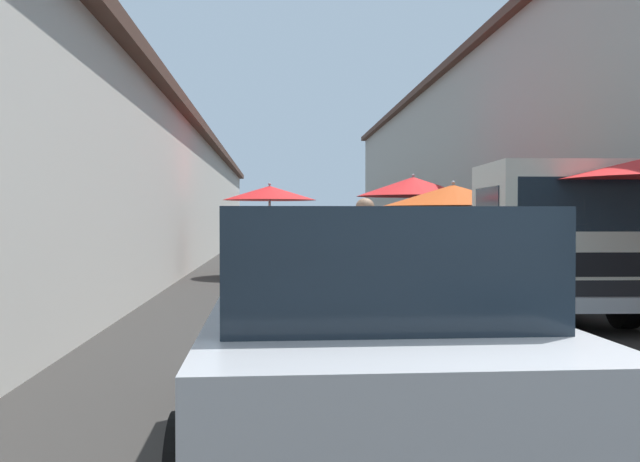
# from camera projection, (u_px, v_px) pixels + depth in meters

# --- Properties ---
(ground) EXTENTS (90.00, 90.00, 0.00)m
(ground) POSITION_uv_depth(u_px,v_px,m) (351.00, 278.00, 16.16)
(ground) COLOR #33302D
(building_left_whitewash) EXTENTS (49.80, 7.50, 4.02)m
(building_left_whitewash) POSITION_uv_depth(u_px,v_px,m) (55.00, 193.00, 17.88)
(building_left_whitewash) COLOR beige
(building_left_whitewash) RESTS_ON ground
(building_right_concrete) EXTENTS (49.80, 7.50, 6.41)m
(building_right_concrete) POSITION_uv_depth(u_px,v_px,m) (613.00, 151.00, 18.83)
(building_right_concrete) COLOR #A39E93
(building_right_concrete) RESTS_ON ground
(fruit_stall_near_right) EXTENTS (2.72, 2.72, 2.16)m
(fruit_stall_near_right) POSITION_uv_depth(u_px,v_px,m) (491.00, 204.00, 14.72)
(fruit_stall_near_right) COLOR #9E9EA3
(fruit_stall_near_right) RESTS_ON ground
(fruit_stall_far_left) EXTENTS (2.23, 2.23, 2.23)m
(fruit_stall_far_left) POSITION_uv_depth(u_px,v_px,m) (269.00, 210.00, 16.48)
(fruit_stall_far_left) COLOR #9E9EA3
(fruit_stall_far_left) RESTS_ON ground
(fruit_stall_near_left) EXTENTS (2.62, 2.62, 2.08)m
(fruit_stall_near_left) POSITION_uv_depth(u_px,v_px,m) (455.00, 206.00, 12.82)
(fruit_stall_near_left) COLOR #9E9EA3
(fruit_stall_near_left) RESTS_ON ground
(fruit_stall_mid_lane) EXTENTS (2.75, 2.75, 2.46)m
(fruit_stall_mid_lane) POSITION_uv_depth(u_px,v_px,m) (414.00, 195.00, 16.84)
(fruit_stall_mid_lane) COLOR #9E9EA3
(fruit_stall_mid_lane) RESTS_ON ground
(hatchback_car) EXTENTS (3.94, 1.97, 1.45)m
(hatchback_car) POSITION_uv_depth(u_px,v_px,m) (359.00, 327.00, 4.21)
(hatchback_car) COLOR #ADAFB5
(hatchback_car) RESTS_ON ground
(delivery_truck) EXTENTS (4.98, 2.10, 2.08)m
(delivery_truck) POSITION_uv_depth(u_px,v_px,m) (537.00, 244.00, 9.42)
(delivery_truck) COLOR black
(delivery_truck) RESTS_ON ground
(vendor_by_crates) EXTENTS (0.55, 0.43, 1.63)m
(vendor_by_crates) POSITION_uv_depth(u_px,v_px,m) (365.00, 257.00, 8.04)
(vendor_by_crates) COLOR #232328
(vendor_by_crates) RESTS_ON ground
(vendor_in_shade) EXTENTS (0.22, 0.65, 1.64)m
(vendor_in_shade) POSITION_uv_depth(u_px,v_px,m) (322.00, 238.00, 15.48)
(vendor_in_shade) COLOR #665B4C
(vendor_in_shade) RESTS_ON ground
(parked_scooter) EXTENTS (1.69, 0.44, 1.14)m
(parked_scooter) POSITION_uv_depth(u_px,v_px,m) (284.00, 269.00, 12.90)
(parked_scooter) COLOR black
(parked_scooter) RESTS_ON ground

